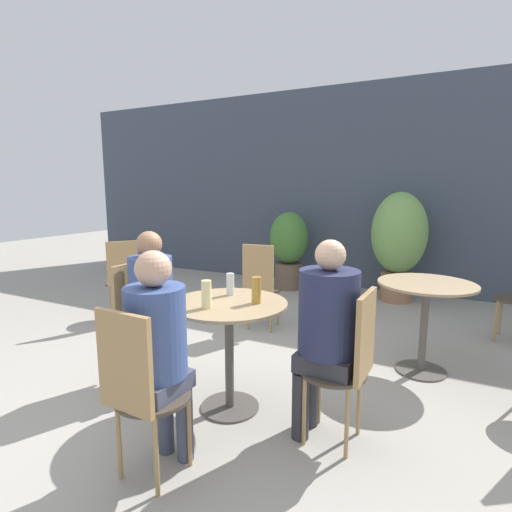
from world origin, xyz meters
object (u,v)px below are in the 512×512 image
seated_person_0 (153,296)px  potted_plant_1 (399,239)px  cafe_table_near (229,327)px  bistro_chair_5 (261,280)px  bistro_chair_2 (350,357)px  beer_glass_2 (206,294)px  bistro_chair_1 (138,384)px  seated_person_1 (158,342)px  cafe_table_far (425,304)px  bistro_chair_4 (123,274)px  beer_glass_0 (256,290)px  seated_person_2 (326,324)px  bistro_chair_0 (139,314)px  beer_glass_1 (230,284)px  potted_plant_0 (289,245)px

seated_person_0 → potted_plant_1: size_ratio=0.82×
cafe_table_near → bistro_chair_5: bistro_chair_5 is taller
bistro_chair_2 → beer_glass_2: (-0.88, -0.14, 0.29)m
bistro_chair_1 → seated_person_1: (0.01, 0.15, 0.16)m
bistro_chair_1 → potted_plant_1: size_ratio=0.64×
cafe_table_far → bistro_chair_1: 2.33m
cafe_table_far → bistro_chair_4: bearing=-177.1°
seated_person_1 → beer_glass_0: 0.77m
seated_person_0 → seated_person_2: (1.34, -0.05, 0.01)m
beer_glass_0 → potted_plant_1: potted_plant_1 is taller
bistro_chair_0 → beer_glass_0: size_ratio=5.31×
bistro_chair_0 → potted_plant_1: (1.46, 3.30, 0.30)m
beer_glass_2 → beer_glass_0: bearing=46.0°
bistro_chair_5 → cafe_table_far: bearing=163.5°
seated_person_2 → cafe_table_near: bearing=-90.0°
cafe_table_far → bistro_chair_5: bistro_chair_5 is taller
bistro_chair_1 → beer_glass_2: bearing=-85.6°
seated_person_1 → beer_glass_1: seated_person_1 is taller
bistro_chair_0 → beer_glass_0: 1.04m
bistro_chair_1 → seated_person_2: 1.07m
cafe_table_far → seated_person_2: bearing=-110.6°
cafe_table_far → bistro_chair_2: size_ratio=0.81×
bistro_chair_5 → bistro_chair_4: bearing=9.5°
bistro_chair_4 → seated_person_2: seated_person_2 is taller
seated_person_0 → beer_glass_2: bearing=-105.9°
bistro_chair_5 → seated_person_2: size_ratio=0.77×
seated_person_1 → beer_glass_0: size_ratio=6.78×
cafe_table_far → bistro_chair_5: (-1.62, 0.28, -0.03)m
cafe_table_near → beer_glass_1: beer_glass_1 is taller
seated_person_0 → seated_person_2: bearing=-90.0°
bistro_chair_2 → beer_glass_0: bearing=-96.1°
potted_plant_1 → bistro_chair_0: bearing=-113.8°
beer_glass_2 → beer_glass_1: bearing=94.4°
bistro_chair_5 → potted_plant_0: bearing=-83.5°
seated_person_0 → beer_glass_0: (0.84, 0.04, 0.13)m
bistro_chair_4 → bistro_chair_5: same height
bistro_chair_1 → beer_glass_2: (-0.03, 0.65, 0.29)m
seated_person_2 → beer_glass_0: 0.52m
seated_person_1 → potted_plant_0: bearing=-75.2°
bistro_chair_5 → beer_glass_2: bearing=98.1°
beer_glass_0 → potted_plant_0: 3.44m
bistro_chair_1 → bistro_chair_2: (0.85, 0.79, 0.00)m
bistro_chair_5 → seated_person_2: 1.91m
seated_person_2 → beer_glass_2: size_ratio=6.83×
bistro_chair_4 → potted_plant_0: 2.52m
bistro_chair_0 → seated_person_1: (0.80, -0.70, 0.16)m
bistro_chair_1 → beer_glass_0: bearing=-100.8°
seated_person_2 → beer_glass_0: seated_person_2 is taller
bistro_chair_5 → seated_person_0: seated_person_0 is taller
bistro_chair_5 → seated_person_1: (0.46, -2.15, 0.16)m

